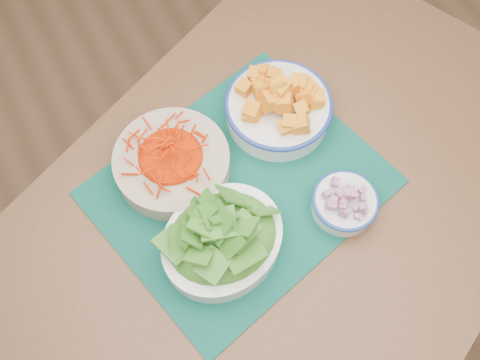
# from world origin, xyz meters

# --- Properties ---
(ground) EXTENTS (4.00, 4.00, 0.00)m
(ground) POSITION_xyz_m (0.00, 0.00, 0.00)
(ground) COLOR #946847
(ground) RESTS_ON ground
(table) EXTENTS (1.45, 1.24, 0.75)m
(table) POSITION_xyz_m (0.31, -0.18, 0.65)
(table) COLOR brown
(table) RESTS_ON ground
(placemat) EXTENTS (0.59, 0.52, 0.00)m
(placemat) POSITION_xyz_m (0.26, -0.11, 0.75)
(placemat) COLOR #04342B
(placemat) RESTS_ON table
(carrot_bowl) EXTENTS (0.22, 0.22, 0.08)m
(carrot_bowl) POSITION_xyz_m (0.16, -0.02, 0.79)
(carrot_bowl) COLOR #BBAA8B
(carrot_bowl) RESTS_ON placemat
(squash_bowl) EXTENTS (0.23, 0.23, 0.10)m
(squash_bowl) POSITION_xyz_m (0.40, -0.01, 0.80)
(squash_bowl) COLOR white
(squash_bowl) RESTS_ON placemat
(lettuce_bowl) EXTENTS (0.27, 0.24, 0.11)m
(lettuce_bowl) POSITION_xyz_m (0.17, -0.20, 0.81)
(lettuce_bowl) COLOR white
(lettuce_bowl) RESTS_ON placemat
(onion_bowl) EXTENTS (0.12, 0.12, 0.07)m
(onion_bowl) POSITION_xyz_m (0.41, -0.24, 0.79)
(onion_bowl) COLOR silver
(onion_bowl) RESTS_ON placemat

